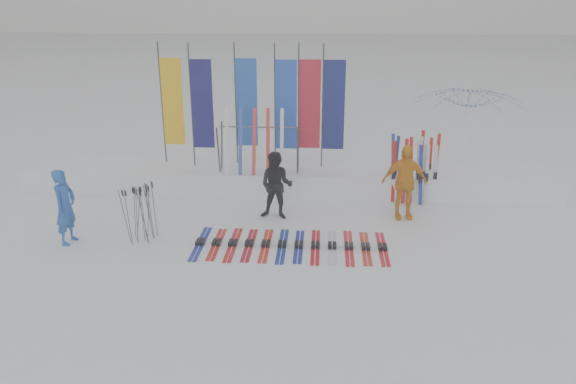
# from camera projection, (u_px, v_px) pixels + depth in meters

# --- Properties ---
(ground) EXTENTS (120.00, 120.00, 0.00)m
(ground) POSITION_uv_depth(u_px,v_px,m) (272.00, 269.00, 10.77)
(ground) COLOR white
(ground) RESTS_ON ground
(snow_bank) EXTENTS (14.00, 1.60, 0.60)m
(snow_bank) POSITION_uv_depth(u_px,v_px,m) (288.00, 178.00, 14.99)
(snow_bank) COLOR white
(snow_bank) RESTS_ON ground
(person_blue) EXTENTS (0.47, 0.64, 1.62)m
(person_blue) POSITION_uv_depth(u_px,v_px,m) (65.00, 207.00, 11.63)
(person_blue) COLOR #1E53B3
(person_blue) RESTS_ON ground
(person_black) EXTENTS (0.85, 0.71, 1.59)m
(person_black) POSITION_uv_depth(u_px,v_px,m) (276.00, 186.00, 12.92)
(person_black) COLOR black
(person_black) RESTS_ON ground
(person_yellow) EXTENTS (1.07, 0.53, 1.77)m
(person_yellow) POSITION_uv_depth(u_px,v_px,m) (404.00, 182.00, 12.90)
(person_yellow) COLOR orange
(person_yellow) RESTS_ON ground
(tent_canopy) EXTENTS (3.40, 3.44, 2.68)m
(tent_canopy) POSITION_uv_depth(u_px,v_px,m) (466.00, 134.00, 15.31)
(tent_canopy) COLOR white
(tent_canopy) RESTS_ON ground
(ski_row) EXTENTS (3.98, 1.70, 0.07)m
(ski_row) POSITION_uv_depth(u_px,v_px,m) (291.00, 245.00, 11.70)
(ski_row) COLOR navy
(ski_row) RESTS_ON ground
(pole_cluster) EXTENTS (0.61, 0.78, 1.26)m
(pole_cluster) POSITION_uv_depth(u_px,v_px,m) (142.00, 213.00, 11.83)
(pole_cluster) COLOR #595B60
(pole_cluster) RESTS_ON ground
(feather_flags) EXTENTS (4.83, 0.31, 3.20)m
(feather_flags) POSITION_uv_depth(u_px,v_px,m) (257.00, 104.00, 14.55)
(feather_flags) COLOR #383A3F
(feather_flags) RESTS_ON ground
(ski_rack) EXTENTS (2.04, 0.80, 1.23)m
(ski_rack) POSITION_uv_depth(u_px,v_px,m) (259.00, 142.00, 14.28)
(ski_rack) COLOR #383A3F
(ski_rack) RESTS_ON ground
(upright_skis) EXTENTS (1.28, 1.05, 1.70)m
(upright_skis) POSITION_uv_depth(u_px,v_px,m) (413.00, 169.00, 14.12)
(upright_skis) COLOR red
(upright_skis) RESTS_ON ground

